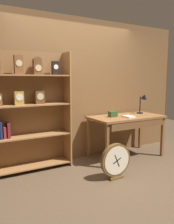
# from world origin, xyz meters

# --- Properties ---
(ground_plane) EXTENTS (10.00, 10.00, 0.00)m
(ground_plane) POSITION_xyz_m (0.00, 0.00, 0.00)
(ground_plane) COLOR brown
(back_wood_panel) EXTENTS (4.80, 0.05, 2.60)m
(back_wood_panel) POSITION_xyz_m (0.00, 1.29, 1.30)
(back_wood_panel) COLOR brown
(back_wood_panel) RESTS_ON ground
(bookshelf) EXTENTS (1.32, 0.32, 1.94)m
(bookshelf) POSITION_xyz_m (-0.93, 1.10, 1.00)
(bookshelf) COLOR #9E6B3D
(bookshelf) RESTS_ON ground
(workbench) EXTENTS (1.40, 0.73, 0.80)m
(workbench) POSITION_xyz_m (0.89, 0.81, 0.71)
(workbench) COLOR brown
(workbench) RESTS_ON ground
(desk_lamp) EXTENTS (0.20, 0.20, 0.41)m
(desk_lamp) POSITION_xyz_m (1.39, 0.94, 1.07)
(desk_lamp) COLOR black
(desk_lamp) RESTS_ON workbench
(toolbox_small) EXTENTS (0.15, 0.10, 0.10)m
(toolbox_small) POSITION_xyz_m (0.60, 0.89, 0.85)
(toolbox_small) COLOR #2D5123
(toolbox_small) RESTS_ON workbench
(open_repair_manual) EXTENTS (0.17, 0.22, 0.02)m
(open_repair_manual) POSITION_xyz_m (0.83, 0.71, 0.81)
(open_repair_manual) COLOR silver
(open_repair_manual) RESTS_ON workbench
(round_clock_large) EXTENTS (0.50, 0.11, 0.54)m
(round_clock_large) POSITION_xyz_m (0.12, 0.12, 0.28)
(round_clock_large) COLOR brown
(round_clock_large) RESTS_ON ground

